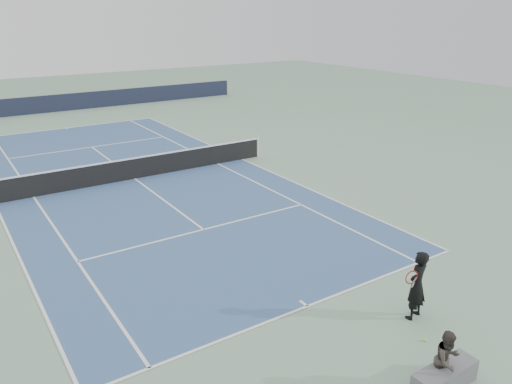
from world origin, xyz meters
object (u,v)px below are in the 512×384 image
tennis_net (134,168)px  tennis_player (416,285)px  spectator_bench (446,368)px  tennis_ball (425,340)px

tennis_net → tennis_player: size_ratio=7.50×
tennis_net → spectator_bench: 15.52m
tennis_player → tennis_ball: size_ratio=24.42×
spectator_bench → tennis_ball: bearing=52.7°
tennis_ball → tennis_player: bearing=56.1°
tennis_player → spectator_bench: (-1.39, -1.91, -0.42)m
tennis_net → spectator_bench: spectator_bench is taller
tennis_player → tennis_ball: tennis_player is taller
tennis_player → spectator_bench: bearing=-126.0°
tennis_ball → spectator_bench: size_ratio=0.05×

